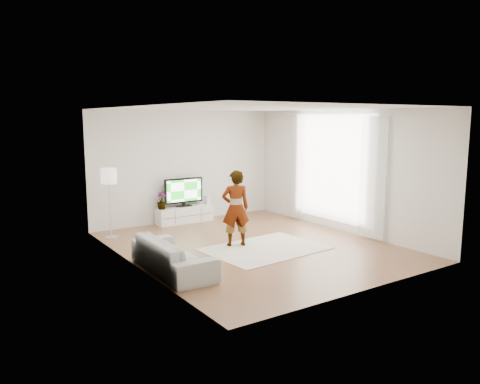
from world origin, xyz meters
TOP-DOWN VIEW (x-y plane):
  - floor at (0.00, 0.00)m, footprint 6.00×6.00m
  - ceiling at (0.00, 0.00)m, footprint 6.00×6.00m
  - wall_left at (-2.50, 0.00)m, footprint 0.02×6.00m
  - wall_right at (2.50, 0.00)m, footprint 0.02×6.00m
  - wall_back at (0.00, 3.00)m, footprint 5.00×0.02m
  - wall_front at (0.00, -3.00)m, footprint 5.00×0.02m
  - window at (2.48, 0.30)m, footprint 0.01×2.60m
  - curtain_near at (2.40, -1.00)m, footprint 0.04×0.70m
  - curtain_far at (2.40, 1.60)m, footprint 0.04×0.70m
  - media_console at (-0.16, 2.76)m, footprint 1.45×0.41m
  - television at (-0.16, 2.79)m, footprint 1.03×0.20m
  - game_console at (0.47, 2.76)m, footprint 0.07×0.17m
  - potted_plant at (-0.78, 2.77)m, footprint 0.23×0.23m
  - rug at (0.07, -0.31)m, footprint 2.45×1.85m
  - player at (-0.29, 0.21)m, footprint 0.66×0.55m
  - sofa at (-2.07, -0.54)m, footprint 0.80×1.98m
  - floor_lamp at (-2.20, 2.31)m, footprint 0.34×0.34m

SIDE VIEW (x-z plane):
  - floor at x=0.00m, z-range 0.00..0.00m
  - rug at x=0.07m, z-range 0.00..0.01m
  - media_console at x=-0.16m, z-range 0.00..0.41m
  - sofa at x=-2.07m, z-range 0.00..0.58m
  - game_console at x=0.47m, z-range 0.41..0.63m
  - potted_plant at x=-0.78m, z-range 0.41..0.82m
  - player at x=-0.29m, z-range 0.01..1.57m
  - television at x=-0.16m, z-range 0.44..1.16m
  - floor_lamp at x=-2.20m, z-range 0.53..2.07m
  - curtain_near at x=2.40m, z-range 0.05..2.65m
  - curtain_far at x=2.40m, z-range 0.05..2.65m
  - wall_left at x=-2.50m, z-range 0.00..2.80m
  - wall_right at x=2.50m, z-range 0.00..2.80m
  - wall_back at x=0.00m, z-range 0.00..2.80m
  - wall_front at x=0.00m, z-range 0.00..2.80m
  - window at x=2.48m, z-range 0.20..2.70m
  - ceiling at x=0.00m, z-range 2.80..2.80m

